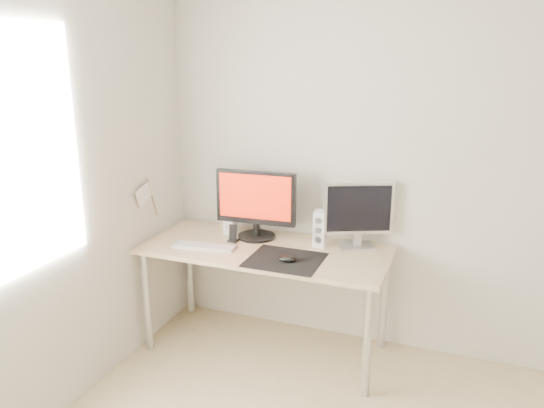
% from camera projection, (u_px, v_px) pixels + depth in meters
% --- Properties ---
extents(wall_back, '(3.50, 0.00, 3.50)m').
position_uv_depth(wall_back, '(425.00, 169.00, 3.31)').
color(wall_back, beige).
rests_on(wall_back, ground).
extents(mousepad, '(0.45, 0.40, 0.00)m').
position_uv_depth(mousepad, '(285.00, 260.00, 3.24)').
color(mousepad, black).
rests_on(mousepad, desk).
extents(mouse, '(0.11, 0.06, 0.04)m').
position_uv_depth(mouse, '(287.00, 259.00, 3.20)').
color(mouse, black).
rests_on(mouse, mousepad).
extents(desk, '(1.60, 0.70, 0.73)m').
position_uv_depth(desk, '(266.00, 259.00, 3.46)').
color(desk, '#D1B587').
rests_on(desk, ground).
extents(main_monitor, '(0.55, 0.27, 0.47)m').
position_uv_depth(main_monitor, '(256.00, 202.00, 3.56)').
color(main_monitor, black).
rests_on(main_monitor, desk).
extents(second_monitor, '(0.43, 0.24, 0.43)m').
position_uv_depth(second_monitor, '(358.00, 211.00, 3.39)').
color(second_monitor, '#B0B0B2').
rests_on(second_monitor, desk).
extents(speaker_left, '(0.08, 0.09, 0.24)m').
position_uv_depth(speaker_left, '(231.00, 217.00, 3.68)').
color(speaker_left, white).
rests_on(speaker_left, desk).
extents(speaker_right, '(0.08, 0.09, 0.24)m').
position_uv_depth(speaker_right, '(320.00, 228.00, 3.44)').
color(speaker_right, white).
rests_on(speaker_right, desk).
extents(keyboard, '(0.43, 0.16, 0.02)m').
position_uv_depth(keyboard, '(204.00, 246.00, 3.44)').
color(keyboard, '#BBBBBD').
rests_on(keyboard, desk).
extents(phone_dock, '(0.07, 0.06, 0.12)m').
position_uv_depth(phone_dock, '(233.00, 236.00, 3.54)').
color(phone_dock, black).
rests_on(phone_dock, desk).
extents(pennant, '(0.01, 0.23, 0.29)m').
position_uv_depth(pennant, '(146.00, 195.00, 3.50)').
color(pennant, '#A57F54').
rests_on(pennant, wall_left).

